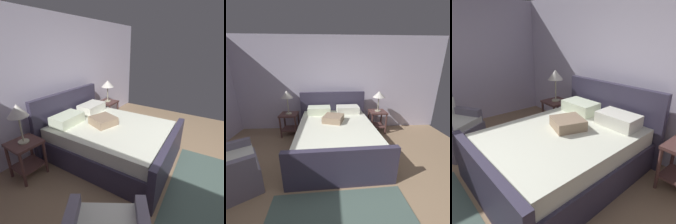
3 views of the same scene
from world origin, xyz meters
The scene contains 4 objects.
wall_back centered at (0.00, 2.80, 1.27)m, with size 5.80×0.12×2.54m, color silver.
bed centered at (-0.16, 1.55, 0.34)m, with size 1.82×2.27×1.11m.
nightstand_left centered at (-1.34, 2.30, 0.40)m, with size 0.44×0.44×0.60m.
table_lamp_left centered at (-1.34, 2.30, 1.09)m, with size 0.29×0.29×0.60m.
Camera 3 is at (1.73, -0.02, 1.81)m, focal length 32.95 mm.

